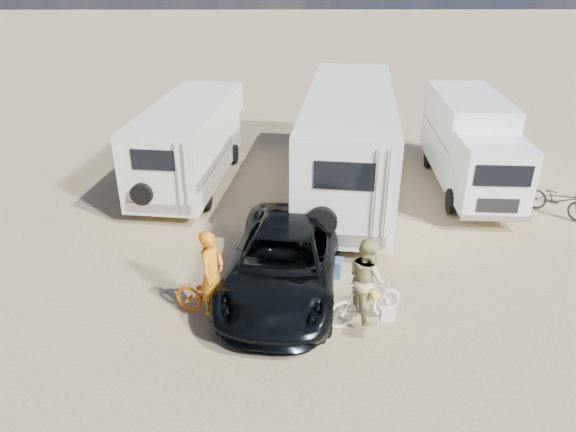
{
  "coord_description": "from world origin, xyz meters",
  "views": [
    {
      "loc": [
        -2.0,
        -9.66,
        7.27
      ],
      "look_at": [
        -1.92,
        2.31,
        1.3
      ],
      "focal_mm": 33.08,
      "sensor_mm": 36.0,
      "label": 1
    }
  ],
  "objects_px": {
    "dark_suv": "(284,261)",
    "rider_woman": "(366,286)",
    "rider_man": "(213,280)",
    "crate": "(365,245)",
    "bike_parked": "(558,200)",
    "rv_left": "(190,145)",
    "box_truck": "(472,147)",
    "bike_woman": "(365,301)",
    "cooler": "(331,267)",
    "rv_main": "(348,145)",
    "bike_man": "(214,298)"
  },
  "relations": [
    {
      "from": "bike_woman",
      "to": "crate",
      "type": "height_order",
      "value": "bike_woman"
    },
    {
      "from": "bike_man",
      "to": "cooler",
      "type": "height_order",
      "value": "bike_man"
    },
    {
      "from": "box_truck",
      "to": "bike_woman",
      "type": "xyz_separation_m",
      "value": [
        -4.47,
        -7.31,
        -0.95
      ]
    },
    {
      "from": "box_truck",
      "to": "rv_main",
      "type": "bearing_deg",
      "value": -171.46
    },
    {
      "from": "rider_man",
      "to": "rv_left",
      "type": "bearing_deg",
      "value": 32.72
    },
    {
      "from": "box_truck",
      "to": "cooler",
      "type": "bearing_deg",
      "value": -129.41
    },
    {
      "from": "rv_left",
      "to": "bike_parked",
      "type": "relative_size",
      "value": 3.54
    },
    {
      "from": "box_truck",
      "to": "cooler",
      "type": "distance_m",
      "value": 7.48
    },
    {
      "from": "bike_parked",
      "to": "bike_man",
      "type": "bearing_deg",
      "value": 162.0
    },
    {
      "from": "rv_main",
      "to": "rv_left",
      "type": "height_order",
      "value": "rv_main"
    },
    {
      "from": "rv_left",
      "to": "bike_woman",
      "type": "distance_m",
      "value": 9.32
    },
    {
      "from": "rider_woman",
      "to": "cooler",
      "type": "xyz_separation_m",
      "value": [
        -0.56,
        1.92,
        -0.73
      ]
    },
    {
      "from": "bike_woman",
      "to": "rider_woman",
      "type": "height_order",
      "value": "rider_woman"
    },
    {
      "from": "rv_left",
      "to": "rider_man",
      "type": "bearing_deg",
      "value": -70.59
    },
    {
      "from": "rv_main",
      "to": "rv_left",
      "type": "relative_size",
      "value": 1.36
    },
    {
      "from": "dark_suv",
      "to": "cooler",
      "type": "bearing_deg",
      "value": 36.11
    },
    {
      "from": "dark_suv",
      "to": "crate",
      "type": "xyz_separation_m",
      "value": [
        2.18,
        1.79,
        -0.58
      ]
    },
    {
      "from": "bike_man",
      "to": "bike_parked",
      "type": "bearing_deg",
      "value": -42.52
    },
    {
      "from": "box_truck",
      "to": "rider_man",
      "type": "distance_m",
      "value": 10.51
    },
    {
      "from": "rv_left",
      "to": "dark_suv",
      "type": "height_order",
      "value": "rv_left"
    },
    {
      "from": "rv_main",
      "to": "dark_suv",
      "type": "relative_size",
      "value": 1.7
    },
    {
      "from": "box_truck",
      "to": "bike_parked",
      "type": "xyz_separation_m",
      "value": [
        2.15,
        -2.04,
        -0.98
      ]
    },
    {
      "from": "rv_main",
      "to": "cooler",
      "type": "distance_m",
      "value": 5.32
    },
    {
      "from": "dark_suv",
      "to": "rider_woman",
      "type": "relative_size",
      "value": 2.89
    },
    {
      "from": "rv_main",
      "to": "crate",
      "type": "height_order",
      "value": "rv_main"
    },
    {
      "from": "box_truck",
      "to": "dark_suv",
      "type": "height_order",
      "value": "box_truck"
    },
    {
      "from": "dark_suv",
      "to": "rv_left",
      "type": "bearing_deg",
      "value": 124.18
    },
    {
      "from": "rider_man",
      "to": "crate",
      "type": "xyz_separation_m",
      "value": [
        3.71,
        2.87,
        -0.79
      ]
    },
    {
      "from": "box_truck",
      "to": "bike_man",
      "type": "relative_size",
      "value": 3.44
    },
    {
      "from": "dark_suv",
      "to": "rider_woman",
      "type": "distance_m",
      "value": 2.18
    },
    {
      "from": "rider_man",
      "to": "crate",
      "type": "relative_size",
      "value": 4.23
    },
    {
      "from": "rv_left",
      "to": "cooler",
      "type": "distance_m",
      "value": 7.46
    },
    {
      "from": "box_truck",
      "to": "crate",
      "type": "xyz_separation_m",
      "value": [
        -4.03,
        -4.21,
        -1.31
      ]
    },
    {
      "from": "box_truck",
      "to": "bike_parked",
      "type": "bearing_deg",
      "value": -39.77
    },
    {
      "from": "bike_woman",
      "to": "crate",
      "type": "xyz_separation_m",
      "value": [
        0.45,
        3.1,
        -0.36
      ]
    },
    {
      "from": "dark_suv",
      "to": "bike_woman",
      "type": "relative_size",
      "value": 3.01
    },
    {
      "from": "rider_woman",
      "to": "bike_parked",
      "type": "bearing_deg",
      "value": -74.18
    },
    {
      "from": "rider_woman",
      "to": "bike_man",
      "type": "bearing_deg",
      "value": 63.45
    },
    {
      "from": "bike_woman",
      "to": "cooler",
      "type": "relative_size",
      "value": 3.32
    },
    {
      "from": "bike_woman",
      "to": "box_truck",
      "type": "bearing_deg",
      "value": -54.14
    },
    {
      "from": "rider_man",
      "to": "bike_parked",
      "type": "height_order",
      "value": "rider_man"
    },
    {
      "from": "bike_woman",
      "to": "rv_main",
      "type": "bearing_deg",
      "value": -25.44
    },
    {
      "from": "dark_suv",
      "to": "cooler",
      "type": "relative_size",
      "value": 9.99
    },
    {
      "from": "rider_woman",
      "to": "bike_parked",
      "type": "height_order",
      "value": "rider_woman"
    },
    {
      "from": "dark_suv",
      "to": "bike_man",
      "type": "bearing_deg",
      "value": -136.65
    },
    {
      "from": "bike_parked",
      "to": "crate",
      "type": "bearing_deg",
      "value": 154.34
    },
    {
      "from": "crate",
      "to": "bike_woman",
      "type": "bearing_deg",
      "value": -98.18
    },
    {
      "from": "bike_man",
      "to": "crate",
      "type": "bearing_deg",
      "value": -31.8
    },
    {
      "from": "cooler",
      "to": "bike_woman",
      "type": "bearing_deg",
      "value": -57.11
    },
    {
      "from": "dark_suv",
      "to": "rider_woman",
      "type": "bearing_deg",
      "value": -28.69
    }
  ]
}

